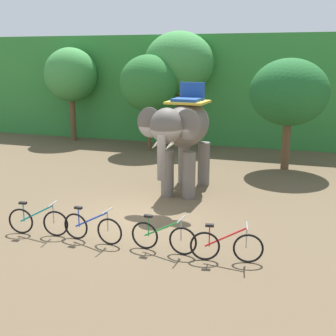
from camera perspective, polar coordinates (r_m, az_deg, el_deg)
name	(u,v)px	position (r m, az deg, el deg)	size (l,w,h in m)	color
ground_plane	(137,216)	(13.76, -3.89, -6.01)	(80.00, 80.00, 0.00)	brown
foliage_hedge	(231,88)	(27.12, 7.87, 9.97)	(36.00, 6.00, 5.80)	#338438
tree_center	(71,75)	(26.23, -12.11, 11.34)	(2.91, 2.91, 5.16)	brown
tree_center_right	(149,83)	(22.87, -2.46, 10.56)	(2.86, 2.86, 4.77)	brown
tree_right	(179,63)	(24.04, 1.42, 13.03)	(3.60, 3.60, 5.94)	brown
tree_center_left	(289,93)	(19.49, 14.96, 9.13)	(3.21, 3.21, 4.61)	brown
elephant	(184,131)	(15.56, 1.98, 4.72)	(2.08, 4.16, 3.78)	#665E56
bike_teal	(38,221)	(12.68, -16.02, -6.44)	(1.70, 0.52, 0.92)	black
bike_blue	(92,228)	(11.92, -9.48, -7.40)	(1.71, 0.52, 0.92)	black
bike_green	(163,237)	(11.18, -0.59, -8.65)	(1.71, 0.52, 0.92)	black
bike_red	(226,246)	(10.77, 7.32, -9.69)	(1.69, 0.52, 0.92)	black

